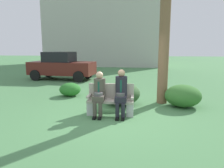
{
  "coord_description": "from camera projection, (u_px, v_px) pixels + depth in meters",
  "views": [
    {
      "loc": [
        0.5,
        -5.78,
        1.98
      ],
      "look_at": [
        -0.22,
        0.56,
        0.85
      ],
      "focal_mm": 33.86,
      "sensor_mm": 36.0,
      "label": 1
    }
  ],
  "objects": [
    {
      "name": "building_backdrop",
      "position": [
        106.0,
        21.0,
        23.64
      ],
      "size": [
        12.4,
        8.19,
        9.7
      ],
      "color": "#B7B7AC",
      "rests_on": "ground"
    },
    {
      "name": "seated_man_right",
      "position": [
        121.0,
        91.0,
        6.01
      ],
      "size": [
        0.34,
        0.72,
        1.34
      ],
      "color": "#23232D",
      "rests_on": "ground"
    },
    {
      "name": "seated_man_left",
      "position": [
        99.0,
        91.0,
        6.08
      ],
      "size": [
        0.34,
        0.72,
        1.28
      ],
      "color": "#4C473D",
      "rests_on": "ground"
    },
    {
      "name": "parked_car_near",
      "position": [
        62.0,
        66.0,
        12.82
      ],
      "size": [
        4.05,
        2.06,
        1.68
      ],
      "color": "#591E19",
      "rests_on": "ground"
    },
    {
      "name": "shrub_near_bench",
      "position": [
        70.0,
        89.0,
        8.57
      ],
      "size": [
        0.86,
        0.79,
        0.54
      ],
      "primitive_type": "ellipsoid",
      "color": "#297227",
      "rests_on": "ground"
    },
    {
      "name": "shrub_far_lawn",
      "position": [
        122.0,
        93.0,
        7.27
      ],
      "size": [
        1.27,
        1.16,
        0.79
      ],
      "primitive_type": "ellipsoid",
      "color": "#375D32",
      "rests_on": "ground"
    },
    {
      "name": "ground_plane",
      "position": [
        118.0,
        117.0,
        6.06
      ],
      "size": [
        80.0,
        80.0,
        0.0
      ],
      "primitive_type": "plane",
      "color": "#497E4B"
    },
    {
      "name": "park_bench",
      "position": [
        111.0,
        101.0,
        6.22
      ],
      "size": [
        1.35,
        0.44,
        0.9
      ],
      "color": "#B7AD9E",
      "rests_on": "ground"
    },
    {
      "name": "shrub_mid_lawn",
      "position": [
        183.0,
        96.0,
        7.02
      ],
      "size": [
        1.19,
        1.09,
        0.74
      ],
      "primitive_type": "ellipsoid",
      "color": "#366F2D",
      "rests_on": "ground"
    }
  ]
}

